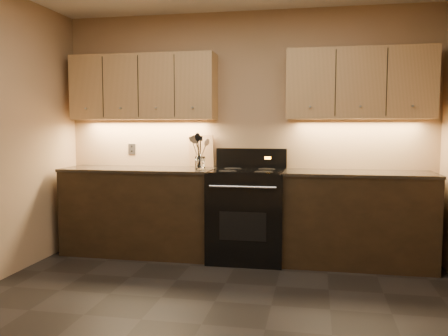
{
  "coord_description": "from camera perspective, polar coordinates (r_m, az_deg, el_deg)",
  "views": [
    {
      "loc": [
        0.76,
        -3.1,
        1.38
      ],
      "look_at": [
        -0.12,
        1.45,
        0.97
      ],
      "focal_mm": 38.0,
      "sensor_mm": 36.0,
      "label": 1
    }
  ],
  "objects": [
    {
      "name": "steel_skimmer",
      "position": [
        4.91,
        -2.45,
        1.95
      ],
      "size": [
        0.19,
        0.1,
        0.35
      ],
      "primitive_type": null,
      "rotation": [
        -0.02,
        -0.3,
        0.06
      ],
      "color": "silver",
      "rests_on": "utensil_crock"
    },
    {
      "name": "utensil_crock",
      "position": [
        4.94,
        -2.89,
        0.55
      ],
      "size": [
        0.14,
        0.14,
        0.13
      ],
      "color": "white",
      "rests_on": "counter_left"
    },
    {
      "name": "outlet_plate",
      "position": [
        5.51,
        -11.02,
        2.27
      ],
      "size": [
        0.08,
        0.01,
        0.12
      ],
      "primitive_type": "cube",
      "color": "#B2B5BA",
      "rests_on": "wall_back"
    },
    {
      "name": "wall_back",
      "position": [
        5.16,
        2.51,
        4.18
      ],
      "size": [
        4.0,
        0.04,
        2.6
      ],
      "primitive_type": "cube",
      "color": "tan",
      "rests_on": "ground"
    },
    {
      "name": "black_turner",
      "position": [
        4.91,
        -2.94,
        2.03
      ],
      "size": [
        0.12,
        0.18,
        0.36
      ],
      "primitive_type": null,
      "rotation": [
        -0.21,
        0.07,
        0.44
      ],
      "color": "black",
      "rests_on": "utensil_crock"
    },
    {
      "name": "counter_right",
      "position": [
        4.91,
        15.77,
        -5.86
      ],
      "size": [
        1.46,
        0.62,
        0.93
      ],
      "color": "black",
      "rests_on": "ground"
    },
    {
      "name": "upper_cab_right",
      "position": [
        4.99,
        16.0,
        9.71
      ],
      "size": [
        1.44,
        0.3,
        0.7
      ],
      "primitive_type": "cube",
      "color": "tan",
      "rests_on": "wall_back"
    },
    {
      "name": "floor",
      "position": [
        3.48,
        -2.72,
        -18.28
      ],
      "size": [
        4.0,
        4.0,
        0.0
      ],
      "primitive_type": "plane",
      "color": "black",
      "rests_on": "ground"
    },
    {
      "name": "steel_spatula",
      "position": [
        4.92,
        -2.72,
        2.09
      ],
      "size": [
        0.22,
        0.11,
        0.36
      ],
      "primitive_type": null,
      "rotation": [
        0.02,
        -0.36,
        -0.17
      ],
      "color": "silver",
      "rests_on": "utensil_crock"
    },
    {
      "name": "stove",
      "position": [
        4.92,
        2.85,
        -5.49
      ],
      "size": [
        0.76,
        0.68,
        1.14
      ],
      "color": "black",
      "rests_on": "ground"
    },
    {
      "name": "cutting_board",
      "position": [
        5.24,
        -2.74,
        2.09
      ],
      "size": [
        0.29,
        0.08,
        0.36
      ],
      "primitive_type": "cube",
      "rotation": [
        0.09,
        0.0,
        -0.12
      ],
      "color": "#D9AF75",
      "rests_on": "counter_left"
    },
    {
      "name": "wooden_spoon",
      "position": [
        4.93,
        -3.31,
        1.87
      ],
      "size": [
        0.17,
        0.14,
        0.32
      ],
      "primitive_type": null,
      "rotation": [
        -0.19,
        0.37,
        0.2
      ],
      "color": "#D9AF75",
      "rests_on": "utensil_crock"
    },
    {
      "name": "black_spoon",
      "position": [
        4.96,
        -2.98,
        2.12
      ],
      "size": [
        0.07,
        0.12,
        0.36
      ],
      "primitive_type": null,
      "rotation": [
        0.17,
        -0.01,
        -0.01
      ],
      "color": "black",
      "rests_on": "utensil_crock"
    },
    {
      "name": "upper_cab_left",
      "position": [
        5.31,
        -9.71,
        9.54
      ],
      "size": [
        1.6,
        0.3,
        0.7
      ],
      "primitive_type": "cube",
      "color": "tan",
      "rests_on": "wall_back"
    },
    {
      "name": "counter_left",
      "position": [
        5.23,
        -10.07,
        -5.07
      ],
      "size": [
        1.62,
        0.62,
        0.93
      ],
      "color": "black",
      "rests_on": "ground"
    }
  ]
}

